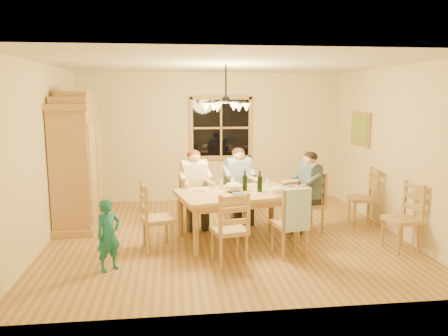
{
  "coord_description": "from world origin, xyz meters",
  "views": [
    {
      "loc": [
        -0.83,
        -6.69,
        2.24
      ],
      "look_at": [
        -0.02,
        0.1,
        1.09
      ],
      "focal_mm": 35.0,
      "sensor_mm": 36.0,
      "label": 1
    }
  ],
  "objects": [
    {
      "name": "chair_end_left",
      "position": [
        -1.06,
        -0.48,
        0.3
      ],
      "size": [
        0.51,
        0.52,
        0.99
      ],
      "rotation": [
        0.0,
        0.0,
        -1.35
      ],
      "color": "tan",
      "rests_on": "floor"
    },
    {
      "name": "chair_spare_back",
      "position": [
        2.45,
        0.39,
        0.3
      ],
      "size": [
        0.48,
        0.49,
        0.99
      ],
      "rotation": [
        0.0,
        0.0,
        1.44
      ],
      "color": "tan",
      "rests_on": "floor"
    },
    {
      "name": "wine_bottle_b",
      "position": [
        0.5,
        -0.23,
        0.93
      ],
      "size": [
        0.08,
        0.08,
        0.33
      ],
      "primitive_type": "cylinder",
      "color": "black",
      "rests_on": "dining_table"
    },
    {
      "name": "chair_end_right",
      "position": [
        1.38,
        0.08,
        0.3
      ],
      "size": [
        0.51,
        0.52,
        0.99
      ],
      "rotation": [
        0.0,
        0.0,
        1.8
      ],
      "color": "tan",
      "rests_on": "floor"
    },
    {
      "name": "floor",
      "position": [
        0.0,
        0.0,
        0.0
      ],
      "size": [
        5.5,
        5.5,
        0.0
      ],
      "primitive_type": "plane",
      "color": "olive",
      "rests_on": "ground"
    },
    {
      "name": "napkin",
      "position": [
        0.14,
        -0.41,
        0.78
      ],
      "size": [
        0.21,
        0.18,
        0.03
      ],
      "primitive_type": "cube",
      "rotation": [
        0.0,
        0.0,
        0.22
      ],
      "color": "#45507E",
      "rests_on": "dining_table"
    },
    {
      "name": "painting",
      "position": [
        2.71,
        1.2,
        1.6
      ],
      "size": [
        0.06,
        0.78,
        0.64
      ],
      "color": "#A37046",
      "rests_on": "wall_right"
    },
    {
      "name": "plate_slate",
      "position": [
        0.77,
        -0.1,
        0.77
      ],
      "size": [
        0.26,
        0.26,
        0.02
      ],
      "primitive_type": "cylinder",
      "color": "white",
      "rests_on": "dining_table"
    },
    {
      "name": "chair_far_left",
      "position": [
        -0.47,
        0.53,
        0.3
      ],
      "size": [
        0.52,
        0.51,
        0.99
      ],
      "rotation": [
        0.0,
        0.0,
        3.37
      ],
      "color": "tan",
      "rests_on": "floor"
    },
    {
      "name": "wall_left",
      "position": [
        -2.75,
        0.0,
        1.35
      ],
      "size": [
        0.02,
        5.0,
        2.7
      ],
      "primitive_type": "cube",
      "color": "beige",
      "rests_on": "floor"
    },
    {
      "name": "adult_woman",
      "position": [
        -0.47,
        0.53,
        0.84
      ],
      "size": [
        0.46,
        0.49,
        0.87
      ],
      "rotation": [
        0.0,
        0.0,
        3.37
      ],
      "color": "beige",
      "rests_on": "floor"
    },
    {
      "name": "window",
      "position": [
        0.2,
        2.47,
        1.55
      ],
      "size": [
        1.3,
        0.06,
        1.3
      ],
      "color": "black",
      "rests_on": "wall_back"
    },
    {
      "name": "adult_plaid_man",
      "position": [
        0.31,
        0.71,
        0.84
      ],
      "size": [
        0.46,
        0.49,
        0.87
      ],
      "rotation": [
        0.0,
        0.0,
        3.37
      ],
      "color": "#375E98",
      "rests_on": "floor"
    },
    {
      "name": "chair_far_right",
      "position": [
        0.31,
        0.71,
        0.3
      ],
      "size": [
        0.52,
        0.51,
        0.99
      ],
      "rotation": [
        0.0,
        0.0,
        3.37
      ],
      "color": "tan",
      "rests_on": "floor"
    },
    {
      "name": "chair_near_left",
      "position": [
        -0.09,
        -1.13,
        0.3
      ],
      "size": [
        0.52,
        0.51,
        0.99
      ],
      "rotation": [
        0.0,
        0.0,
        0.22
      ],
      "color": "tan",
      "rests_on": "floor"
    },
    {
      "name": "plate_plaid",
      "position": [
        0.37,
        0.16,
        0.77
      ],
      "size": [
        0.26,
        0.26,
        0.02
      ],
      "primitive_type": "cylinder",
      "color": "white",
      "rests_on": "dining_table"
    },
    {
      "name": "cloth_bundle",
      "position": [
        0.1,
        -0.19,
        0.84
      ],
      "size": [
        0.28,
        0.22,
        0.15
      ],
      "primitive_type": "ellipsoid",
      "color": "beige",
      "rests_on": "dining_table"
    },
    {
      "name": "dining_table",
      "position": [
        0.16,
        -0.2,
        0.66
      ],
      "size": [
        2.01,
        1.48,
        0.76
      ],
      "rotation": [
        0.0,
        0.0,
        0.22
      ],
      "color": "#AA7C4B",
      "rests_on": "floor"
    },
    {
      "name": "wine_glass_a",
      "position": [
        -0.07,
        0.05,
        0.83
      ],
      "size": [
        0.06,
        0.06,
        0.14
      ],
      "primitive_type": "cylinder",
      "color": "silver",
      "rests_on": "dining_table"
    },
    {
      "name": "wine_bottle_a",
      "position": [
        0.28,
        -0.12,
        0.93
      ],
      "size": [
        0.08,
        0.08,
        0.33
      ],
      "primitive_type": "cylinder",
      "color": "black",
      "rests_on": "dining_table"
    },
    {
      "name": "wall_back",
      "position": [
        0.0,
        2.5,
        1.35
      ],
      "size": [
        5.5,
        0.02,
        2.7
      ],
      "primitive_type": "cube",
      "color": "beige",
      "rests_on": "floor"
    },
    {
      "name": "chair_near_right",
      "position": [
        0.79,
        -0.93,
        0.3
      ],
      "size": [
        0.52,
        0.51,
        0.99
      ],
      "rotation": [
        0.0,
        0.0,
        0.22
      ],
      "color": "tan",
      "rests_on": "floor"
    },
    {
      "name": "wine_glass_b",
      "position": [
        0.69,
        0.03,
        0.83
      ],
      "size": [
        0.06,
        0.06,
        0.14
      ],
      "primitive_type": "cylinder",
      "color": "silver",
      "rests_on": "dining_table"
    },
    {
      "name": "armoire",
      "position": [
        -2.42,
        0.82,
        1.06
      ],
      "size": [
        0.66,
        1.4,
        2.3
      ],
      "color": "#A37046",
      "rests_on": "floor"
    },
    {
      "name": "towel",
      "position": [
        0.83,
        -1.11,
        0.7
      ],
      "size": [
        0.39,
        0.18,
        0.58
      ],
      "primitive_type": "cube",
      "rotation": [
        0.0,
        0.0,
        0.22
      ],
      "color": "#A7CBE3",
      "rests_on": "chair_near_right"
    },
    {
      "name": "plate_woman",
      "position": [
        -0.39,
        -0.04,
        0.77
      ],
      "size": [
        0.26,
        0.26,
        0.02
      ],
      "primitive_type": "cylinder",
      "color": "white",
      "rests_on": "dining_table"
    },
    {
      "name": "ceiling",
      "position": [
        0.0,
        0.0,
        2.7
      ],
      "size": [
        5.5,
        5.0,
        0.02
      ],
      "primitive_type": "cube",
      "color": "white",
      "rests_on": "wall_back"
    },
    {
      "name": "wall_right",
      "position": [
        2.75,
        0.0,
        1.35
      ],
      "size": [
        0.02,
        5.0,
        2.7
      ],
      "primitive_type": "cube",
      "color": "beige",
      "rests_on": "floor"
    },
    {
      "name": "child",
      "position": [
        -1.66,
        -1.2,
        0.47
      ],
      "size": [
        0.41,
        0.39,
        0.94
      ],
      "primitive_type": "imported",
      "rotation": [
        0.0,
        0.0,
        0.67
      ],
      "color": "#196C73",
      "rests_on": "floor"
    },
    {
      "name": "chair_spare_front",
      "position": [
        2.45,
        -0.94,
        0.3
      ],
      "size": [
        0.49,
        0.51,
        0.99
      ],
      "rotation": [
        0.0,
        0.0,
        1.75
      ],
      "color": "tan",
      "rests_on": "floor"
    },
    {
      "name": "cap",
      "position": [
        0.74,
        -0.39,
        0.82
      ],
      "size": [
        0.2,
        0.2,
        0.11
      ],
      "primitive_type": "ellipsoid",
      "color": "#DAB491",
      "rests_on": "dining_table"
    },
    {
      "name": "adult_slate_man",
      "position": [
        1.38,
        0.08,
        0.84
      ],
      "size": [
        0.49,
        0.46,
        0.87
      ],
      "rotation": [
        0.0,
        0.0,
        1.8
      ],
      "color": "#415569",
      "rests_on": "floor"
    },
    {
      "name": "chandelier",
      "position": [
        -0.0,
        0.0,
        2.08
      ],
      "size": [
        0.77,
        0.68,
        0.71
      ],
      "color": "black",
      "rests_on": "ceiling"
    }
  ]
}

